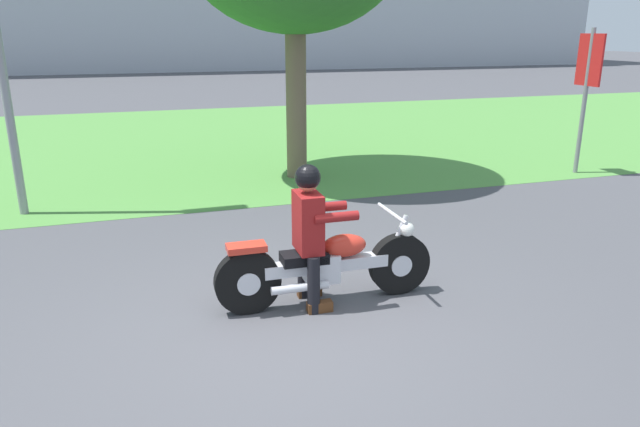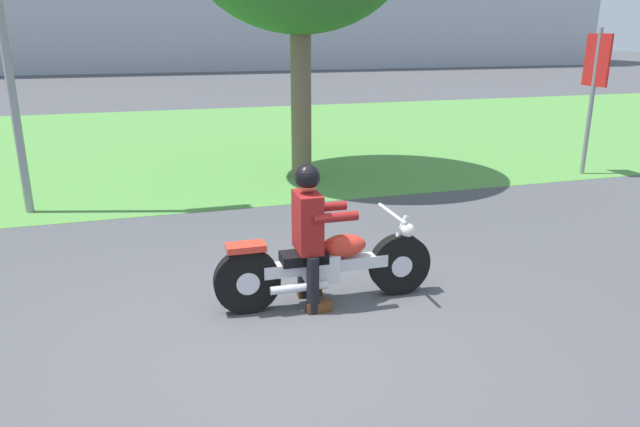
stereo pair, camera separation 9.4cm
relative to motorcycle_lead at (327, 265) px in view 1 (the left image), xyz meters
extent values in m
plane|color=#4C4C51|center=(-0.56, -0.52, -0.38)|extent=(120.00, 120.00, 0.00)
cube|color=#549342|center=(-0.56, 9.38, -0.38)|extent=(60.00, 12.00, 0.01)
cylinder|color=black|center=(0.76, -0.01, -0.07)|extent=(0.62, 0.13, 0.62)
cylinder|color=silver|center=(0.76, -0.01, -0.07)|extent=(0.22, 0.14, 0.22)
cylinder|color=black|center=(-0.77, 0.02, -0.07)|extent=(0.62, 0.13, 0.62)
cylinder|color=silver|center=(-0.77, 0.02, -0.07)|extent=(0.22, 0.14, 0.22)
cube|color=silver|center=(-0.01, 0.00, 0.01)|extent=(1.23, 0.16, 0.12)
cube|color=silver|center=(-0.06, 0.00, -0.01)|extent=(0.32, 0.25, 0.28)
ellipsoid|color=red|center=(0.17, 0.00, 0.19)|extent=(0.44, 0.25, 0.22)
cube|color=black|center=(-0.23, 0.01, 0.11)|extent=(0.44, 0.25, 0.10)
cube|color=red|center=(-0.77, 0.02, 0.27)|extent=(0.36, 0.21, 0.06)
cylinder|color=silver|center=(0.71, -0.01, 0.18)|extent=(0.25, 0.05, 0.53)
cylinder|color=silver|center=(0.66, -0.01, 0.47)|extent=(0.05, 0.66, 0.04)
sphere|color=white|center=(0.82, -0.01, 0.29)|extent=(0.16, 0.16, 0.16)
cylinder|color=silver|center=(-0.31, -0.13, -0.13)|extent=(0.55, 0.09, 0.08)
cylinder|color=black|center=(-0.18, 0.19, -0.10)|extent=(0.12, 0.12, 0.56)
cube|color=#593319|center=(-0.12, 0.18, -0.33)|extent=(0.24, 0.10, 0.10)
cylinder|color=black|center=(-0.19, -0.17, -0.10)|extent=(0.12, 0.12, 0.56)
cube|color=#593319|center=(-0.13, -0.18, -0.33)|extent=(0.24, 0.10, 0.10)
cube|color=maroon|center=(-0.19, 0.01, 0.46)|extent=(0.23, 0.38, 0.56)
cylinder|color=maroon|center=(0.04, 0.17, 0.54)|extent=(0.42, 0.10, 0.09)
cylinder|color=maroon|center=(0.03, -0.17, 0.54)|extent=(0.42, 0.10, 0.09)
sphere|color=tan|center=(-0.19, 0.01, 0.86)|extent=(0.20, 0.20, 0.20)
sphere|color=black|center=(-0.19, 0.01, 0.89)|extent=(0.24, 0.24, 0.24)
cylinder|color=brown|center=(1.12, 5.10, 0.95)|extent=(0.36, 0.36, 2.67)
cylinder|color=gray|center=(6.17, 3.80, 0.92)|extent=(0.08, 0.08, 2.60)
cube|color=red|center=(6.17, 3.80, 1.67)|extent=(0.04, 0.60, 0.90)
camera|label=1|loc=(-1.66, -4.97, 2.16)|focal=32.95mm
camera|label=2|loc=(-1.57, -5.00, 2.16)|focal=32.95mm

